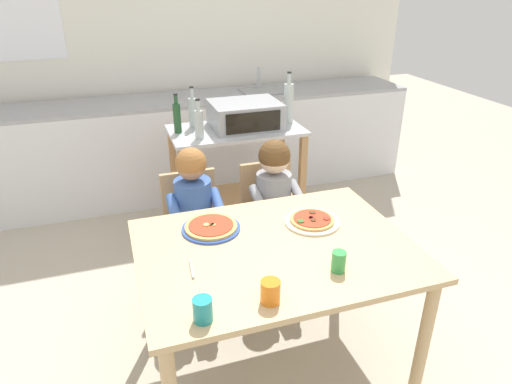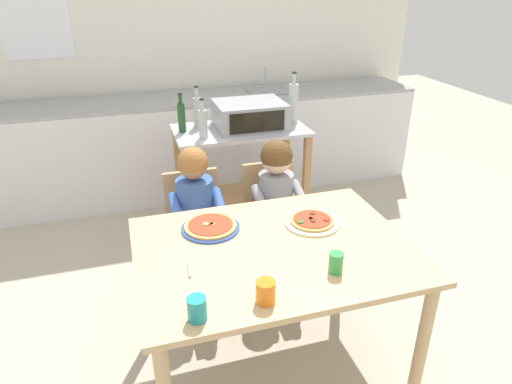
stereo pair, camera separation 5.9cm
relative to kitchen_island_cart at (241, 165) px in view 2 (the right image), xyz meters
name	(u,v)px [view 2 (the right image)]	position (x,y,z in m)	size (l,w,h in m)	color
ground_plane	(226,258)	(-0.22, -0.36, -0.58)	(10.78, 10.78, 0.00)	#B7AD99
back_wall_tiled	(180,40)	(-0.23, 1.31, 0.77)	(4.74, 0.13, 2.70)	white
kitchen_counter	(194,145)	(-0.22, 0.90, -0.12)	(4.27, 0.60, 1.11)	silver
kitchen_island_cart	(241,165)	(0.00, 0.00, 0.00)	(0.99, 0.54, 0.88)	#B7BABF
toaster_oven	(250,115)	(0.08, 0.01, 0.39)	(0.50, 0.41, 0.19)	#999BA0
bottle_tall_green_wine	(181,116)	(-0.42, 0.04, 0.42)	(0.05, 0.05, 0.29)	#1E4723
bottle_clear_vinegar	(293,103)	(0.42, 0.02, 0.46)	(0.07, 0.07, 0.39)	#ADB7B2
bottle_squat_spirits	(203,123)	(-0.30, -0.14, 0.41)	(0.06, 0.06, 0.28)	#ADB7B2
bottle_slim_sauce	(198,111)	(-0.29, 0.13, 0.42)	(0.07, 0.07, 0.31)	#ADB7B2
dining_table	(274,264)	(-0.22, -1.44, 0.08)	(1.30, 0.96, 0.76)	tan
dining_chair_left	(195,226)	(-0.48, -0.65, -0.10)	(0.36, 0.36, 0.81)	tan
dining_chair_right	(272,215)	(0.04, -0.66, -0.10)	(0.36, 0.36, 0.81)	tan
child_in_blue_striped_shirt	(197,211)	(-0.48, -0.78, 0.07)	(0.32, 0.42, 1.01)	#424C6B
child_in_grey_shirt	(279,198)	(0.04, -0.78, 0.08)	(0.32, 0.42, 1.00)	#424C6B
pizza_plate_blue_rimmed	(211,227)	(-0.48, -1.19, 0.19)	(0.30, 0.30, 0.03)	#3356B7
pizza_plate_cream	(312,221)	(0.04, -1.29, 0.19)	(0.29, 0.29, 0.03)	beige
drinking_cup_green	(336,263)	(-0.03, -1.70, 0.23)	(0.06, 0.06, 0.10)	green
drinking_cup_orange	(266,292)	(-0.38, -1.80, 0.23)	(0.08, 0.08, 0.10)	orange
drinking_cup_teal	(197,309)	(-0.66, -1.83, 0.23)	(0.07, 0.07, 0.10)	teal
serving_spoon	(189,268)	(-0.64, -1.50, 0.18)	(0.01, 0.01, 0.14)	#B7BABF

